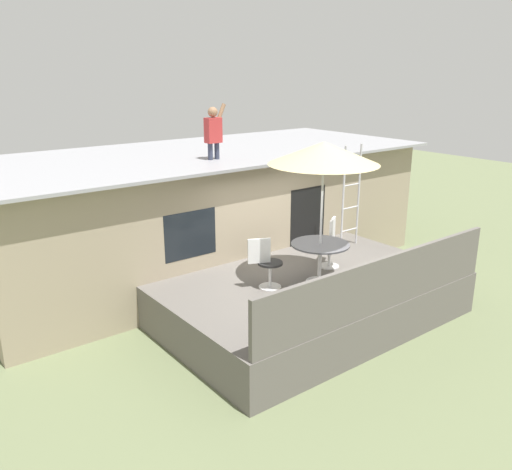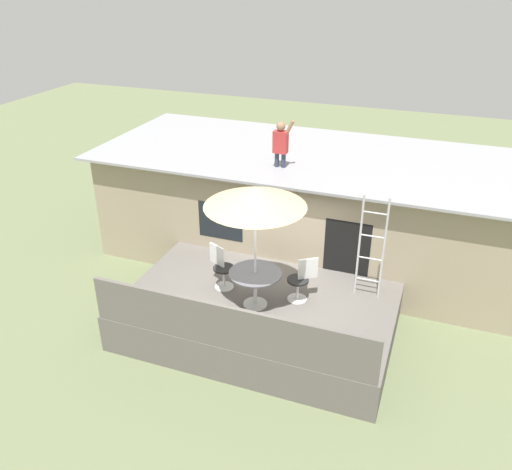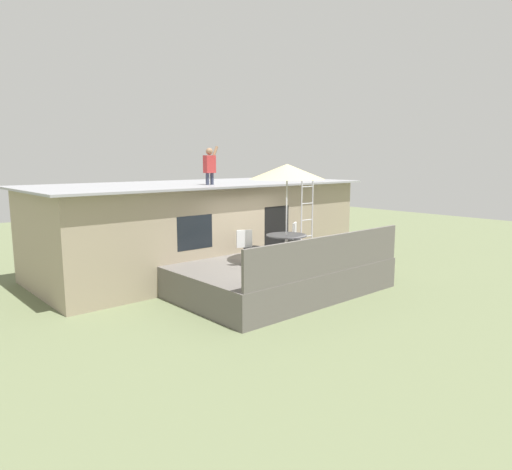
{
  "view_description": "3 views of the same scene",
  "coord_description": "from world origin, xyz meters",
  "px_view_note": "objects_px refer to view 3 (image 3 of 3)",
  "views": [
    {
      "loc": [
        -6.37,
        -6.59,
        4.49
      ],
      "look_at": [
        -0.41,
        1.1,
        1.45
      ],
      "focal_mm": 37.25,
      "sensor_mm": 36.0,
      "label": 1
    },
    {
      "loc": [
        3.08,
        -8.45,
        6.91
      ],
      "look_at": [
        -0.44,
        0.95,
        1.71
      ],
      "focal_mm": 37.1,
      "sensor_mm": 36.0,
      "label": 2
    },
    {
      "loc": [
        -8.4,
        -8.62,
        3.43
      ],
      "look_at": [
        -0.47,
        0.41,
        1.51
      ],
      "focal_mm": 32.9,
      "sensor_mm": 36.0,
      "label": 3
    }
  ],
  "objects_px": {
    "patio_table": "(286,241)",
    "patio_umbrella": "(287,172)",
    "step_ladder": "(307,212)",
    "person_figure": "(210,164)",
    "patio_chair_right": "(293,240)",
    "patio_chair_left": "(249,248)"
  },
  "relations": [
    {
      "from": "patio_table",
      "to": "patio_umbrella",
      "type": "xyz_separation_m",
      "value": [
        0.0,
        0.0,
        1.76
      ]
    },
    {
      "from": "step_ladder",
      "to": "person_figure",
      "type": "relative_size",
      "value": 1.98
    },
    {
      "from": "step_ladder",
      "to": "patio_chair_left",
      "type": "height_order",
      "value": "step_ladder"
    },
    {
      "from": "patio_table",
      "to": "patio_chair_left",
      "type": "bearing_deg",
      "value": 156.04
    },
    {
      "from": "patio_chair_left",
      "to": "patio_chair_right",
      "type": "xyz_separation_m",
      "value": [
        1.7,
        0.11,
        0.0
      ]
    },
    {
      "from": "step_ladder",
      "to": "person_figure",
      "type": "height_order",
      "value": "person_figure"
    },
    {
      "from": "patio_table",
      "to": "step_ladder",
      "type": "relative_size",
      "value": 0.47
    },
    {
      "from": "patio_table",
      "to": "patio_umbrella",
      "type": "distance_m",
      "value": 1.76
    },
    {
      "from": "patio_umbrella",
      "to": "patio_chair_left",
      "type": "bearing_deg",
      "value": 156.04
    },
    {
      "from": "patio_chair_left",
      "to": "patio_table",
      "type": "bearing_deg",
      "value": -0.0
    },
    {
      "from": "patio_umbrella",
      "to": "person_figure",
      "type": "xyz_separation_m",
      "value": [
        -0.41,
        2.73,
        0.19
      ]
    },
    {
      "from": "step_ladder",
      "to": "patio_chair_right",
      "type": "distance_m",
      "value": 1.52
    },
    {
      "from": "step_ladder",
      "to": "patio_chair_left",
      "type": "bearing_deg",
      "value": -165.73
    },
    {
      "from": "patio_chair_left",
      "to": "patio_umbrella",
      "type": "bearing_deg",
      "value": 0.0
    },
    {
      "from": "step_ladder",
      "to": "patio_umbrella",
      "type": "bearing_deg",
      "value": -150.39
    },
    {
      "from": "patio_chair_right",
      "to": "patio_umbrella",
      "type": "bearing_deg",
      "value": -0.0
    },
    {
      "from": "patio_umbrella",
      "to": "patio_chair_left",
      "type": "xyz_separation_m",
      "value": [
        -0.91,
        0.4,
        -1.89
      ]
    },
    {
      "from": "patio_table",
      "to": "patio_chair_right",
      "type": "xyz_separation_m",
      "value": [
        0.79,
        0.51,
        -0.13
      ]
    },
    {
      "from": "patio_table",
      "to": "patio_chair_right",
      "type": "relative_size",
      "value": 1.13
    },
    {
      "from": "step_ladder",
      "to": "patio_chair_right",
      "type": "xyz_separation_m",
      "value": [
        -1.22,
        -0.63,
        -0.64
      ]
    },
    {
      "from": "patio_table",
      "to": "person_figure",
      "type": "height_order",
      "value": "person_figure"
    },
    {
      "from": "person_figure",
      "to": "patio_table",
      "type": "bearing_deg",
      "value": -81.53
    }
  ]
}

